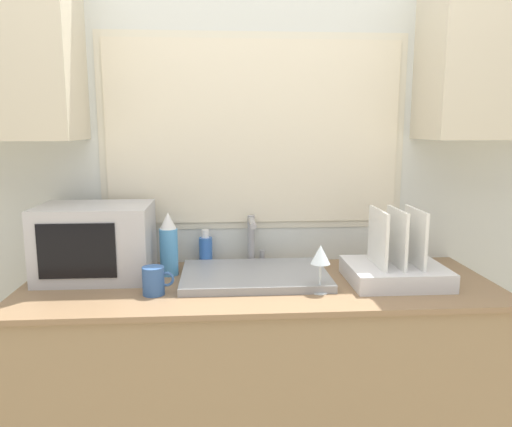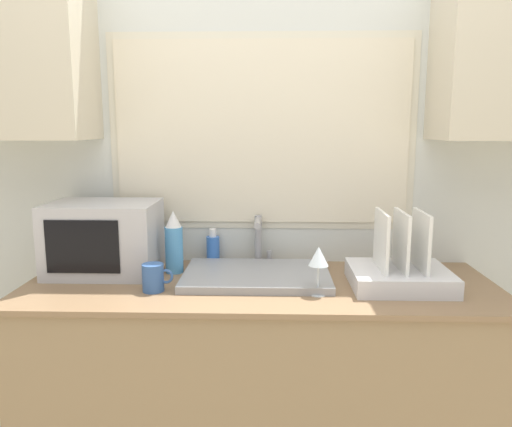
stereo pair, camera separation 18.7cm
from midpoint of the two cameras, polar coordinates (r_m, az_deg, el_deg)
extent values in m
cube|color=#8C7251|center=(2.16, 3.09, -19.95)|extent=(1.80, 0.63, 0.91)
cube|color=#846647|center=(1.97, 3.22, -8.19)|extent=(1.83, 0.66, 0.02)
cube|color=silver|center=(2.23, 3.10, 4.00)|extent=(6.00, 0.06, 2.60)
cube|color=beige|center=(2.19, 3.17, 9.18)|extent=(1.33, 0.01, 0.84)
cube|color=beige|center=(2.19, 3.17, 9.18)|extent=(1.27, 0.01, 0.78)
cube|color=beige|center=(2.24, -23.21, 16.56)|extent=(0.54, 0.32, 0.68)
cube|color=beige|center=(2.29, 29.31, 15.97)|extent=(0.54, 0.32, 0.68)
cube|color=gray|center=(2.01, 2.76, -7.12)|extent=(0.58, 0.40, 0.03)
cylinder|color=#99999E|center=(2.21, 2.68, -3.02)|extent=(0.03, 0.03, 0.22)
cylinder|color=#99999E|center=(2.11, 2.73, -1.06)|extent=(0.03, 0.16, 0.03)
cylinder|color=#99999E|center=(2.23, 3.95, -5.01)|extent=(0.02, 0.02, 0.06)
cube|color=#B2B2B7|center=(2.12, -14.59, -2.75)|extent=(0.44, 0.31, 0.30)
cube|color=black|center=(1.99, -16.74, -3.71)|extent=(0.29, 0.01, 0.21)
cube|color=silver|center=(2.01, 18.66, -6.99)|extent=(0.37, 0.32, 0.07)
cube|color=white|center=(1.96, 16.83, -2.98)|extent=(0.01, 0.22, 0.22)
cube|color=white|center=(1.98, 18.89, -2.96)|extent=(0.01, 0.22, 0.22)
cube|color=white|center=(2.00, 20.91, -2.94)|extent=(0.01, 0.22, 0.22)
cylinder|color=#4C99D8|center=(2.09, -6.83, -4.17)|extent=(0.07, 0.07, 0.19)
cone|color=silver|center=(2.06, -6.90, -0.65)|extent=(0.07, 0.07, 0.07)
cylinder|color=blue|center=(2.22, -2.53, -4.21)|extent=(0.06, 0.06, 0.12)
cylinder|color=white|center=(2.20, -2.55, -2.23)|extent=(0.03, 0.03, 0.04)
cylinder|color=#335999|center=(1.87, -8.90, -7.30)|extent=(0.08, 0.08, 0.10)
torus|color=#335999|center=(1.87, -7.45, -7.18)|extent=(0.06, 0.01, 0.06)
cylinder|color=silver|center=(1.86, 9.98, -9.10)|extent=(0.07, 0.07, 0.00)
cylinder|color=silver|center=(1.84, 10.03, -7.49)|extent=(0.01, 0.01, 0.11)
cone|color=silver|center=(1.82, 10.12, -4.86)|extent=(0.07, 0.07, 0.07)
camera|label=1|loc=(0.09, -87.14, 0.50)|focal=35.00mm
camera|label=2|loc=(0.09, 92.86, -0.50)|focal=35.00mm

